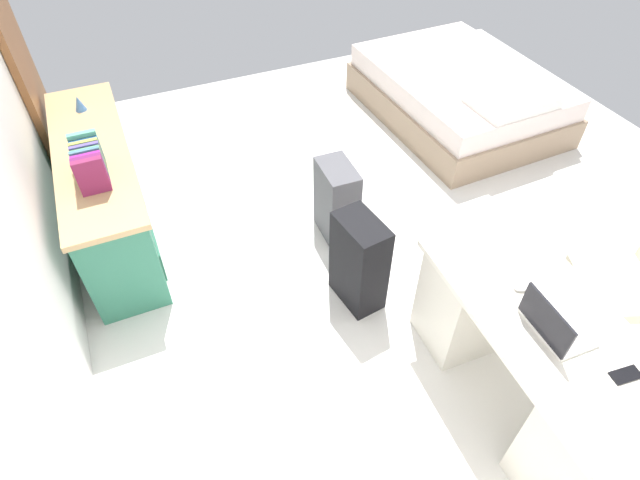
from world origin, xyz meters
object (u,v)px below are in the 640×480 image
at_px(suitcase_black, 359,262).
at_px(bed, 458,94).
at_px(laptop, 553,324).
at_px(cell_phone_near_laptop, 626,375).
at_px(figurine_small, 79,103).
at_px(computer_mouse, 523,286).
at_px(office_chair, 627,292).
at_px(credenza, 106,192).
at_px(suitcase_spare_grey, 337,201).
at_px(desk, 532,362).

bearing_deg(suitcase_black, bed, -56.63).
xyz_separation_m(bed, laptop, (-2.70, 1.45, 0.53)).
height_order(cell_phone_near_laptop, figurine_small, figurine_small).
bearing_deg(computer_mouse, figurine_small, 37.82).
distance_m(computer_mouse, figurine_small, 3.23).
height_order(laptop, computer_mouse, laptop).
xyz_separation_m(office_chair, credenza, (2.20, 2.64, -0.05)).
bearing_deg(office_chair, laptop, 101.05).
bearing_deg(credenza, suitcase_spare_grey, -114.48).
bearing_deg(computer_mouse, suitcase_spare_grey, 16.86).
bearing_deg(office_chair, suitcase_black, 54.98).
relative_size(desk, suitcase_spare_grey, 2.44).
bearing_deg(cell_phone_near_laptop, bed, -16.96).
relative_size(suitcase_spare_grey, figurine_small, 5.47).
distance_m(credenza, suitcase_spare_grey, 1.65).
xyz_separation_m(office_chair, cell_phone_near_laptop, (-0.48, 0.69, 0.31)).
xyz_separation_m(computer_mouse, figurine_small, (2.64, 1.87, 0.06)).
relative_size(desk, laptop, 4.59).
height_order(credenza, suitcase_spare_grey, credenza).
distance_m(office_chair, suitcase_spare_grey, 1.90).
relative_size(desk, computer_mouse, 14.68).
height_order(suitcase_black, laptop, laptop).
bearing_deg(cell_phone_near_laptop, suitcase_spare_grey, 19.22).
bearing_deg(suitcase_spare_grey, bed, -57.83).
relative_size(bed, cell_phone_near_laptop, 14.26).
distance_m(credenza, computer_mouse, 2.83).
bearing_deg(office_chair, desk, 99.66).
relative_size(credenza, bed, 0.93).
height_order(credenza, computer_mouse, computer_mouse).
relative_size(desk, credenza, 0.82).
relative_size(suitcase_black, cell_phone_near_laptop, 4.92).
bearing_deg(cell_phone_near_laptop, figurine_small, 37.83).
bearing_deg(laptop, credenza, 37.50).
xyz_separation_m(computer_mouse, cell_phone_near_laptop, (-0.57, -0.09, -0.01)).
bearing_deg(computer_mouse, bed, -27.26).
relative_size(desk, office_chair, 1.56).
bearing_deg(computer_mouse, office_chair, -94.46).
distance_m(bed, computer_mouse, 2.85).
height_order(desk, cell_phone_near_laptop, cell_phone_near_laptop).
height_order(office_chair, laptop, office_chair).
height_order(suitcase_black, suitcase_spare_grey, suitcase_black).
bearing_deg(credenza, desk, -141.43).
bearing_deg(suitcase_spare_grey, suitcase_black, 169.81).
xyz_separation_m(credenza, cell_phone_near_laptop, (-2.68, -1.95, 0.36)).
relative_size(bed, laptop, 6.07).
distance_m(office_chair, bed, 2.62).
relative_size(credenza, figurine_small, 16.36).
bearing_deg(laptop, computer_mouse, -11.60).
relative_size(office_chair, figurine_small, 8.55).
bearing_deg(suitcase_black, desk, -161.97).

